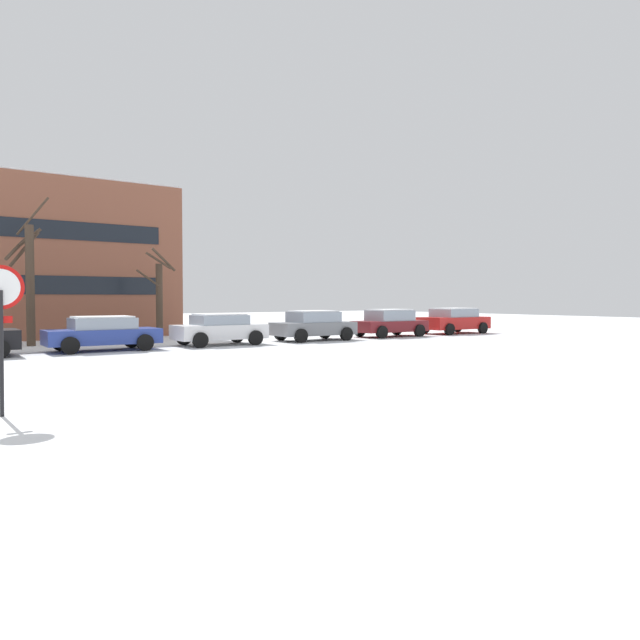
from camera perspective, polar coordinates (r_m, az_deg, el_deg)
ground_plane at (r=13.76m, az=-24.65°, el=-6.55°), size 120.00×120.00×0.00m
road_surface at (r=17.61m, az=-27.08°, el=-4.71°), size 80.00×9.88×0.00m
stop_sign at (r=11.39m, az=-28.40°, el=0.81°), size 0.76×0.19×2.59m
parked_car_blue at (r=24.18m, az=-20.19°, el=-1.17°), size 4.20×2.06×1.33m
parked_car_white at (r=25.82m, az=-9.65°, el=-0.85°), size 3.92×2.10×1.35m
parked_car_gray at (r=28.22m, az=-0.63°, el=-0.51°), size 3.98×2.11×1.43m
parked_car_maroon at (r=31.26m, az=6.73°, el=-0.26°), size 4.00×2.09×1.44m
parked_car_red at (r=34.69m, az=12.75°, el=-0.04°), size 4.19×2.23×1.46m
tree_far_mid at (r=27.83m, az=-26.20°, el=3.57°), size 1.87×1.15×6.40m
tree_far_right at (r=29.27m, az=-15.23°, el=2.06°), size 1.63×1.36×4.38m
building_far_left at (r=36.86m, az=-26.29°, el=5.02°), size 13.38×11.54×8.06m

